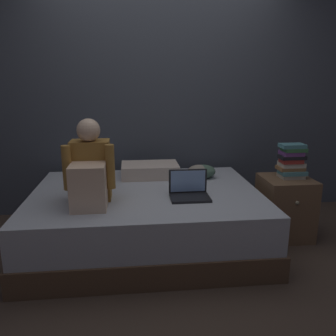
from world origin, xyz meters
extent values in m
plane|color=#47382D|center=(0.00, 0.00, 0.00)|extent=(8.00, 8.00, 0.00)
cube|color=#424751|center=(0.00, 1.20, 1.35)|extent=(5.60, 0.10, 2.70)
cube|color=brown|center=(-0.20, 0.30, 0.10)|extent=(2.00, 1.50, 0.20)
cube|color=#B2B7C1|center=(-0.20, 0.30, 0.35)|extent=(1.96, 1.46, 0.30)
cube|color=brown|center=(1.10, 0.32, 0.29)|extent=(0.44, 0.44, 0.57)
sphere|color=gray|center=(1.10, 0.10, 0.41)|extent=(0.04, 0.04, 0.04)
cube|color=olive|center=(-0.64, 0.13, 0.75)|extent=(0.30, 0.20, 0.48)
sphere|color=beige|center=(-0.64, 0.10, 1.07)|extent=(0.18, 0.18, 0.18)
cube|color=beige|center=(-0.64, -0.09, 0.68)|extent=(0.26, 0.24, 0.34)
cylinder|color=olive|center=(-0.80, -0.01, 0.81)|extent=(0.07, 0.07, 0.34)
cylinder|color=olive|center=(-0.48, -0.01, 0.81)|extent=(0.07, 0.07, 0.34)
cube|color=black|center=(0.15, 0.04, 0.52)|extent=(0.32, 0.22, 0.02)
cube|color=black|center=(0.15, 0.16, 0.63)|extent=(0.32, 0.01, 0.20)
cube|color=#8CB2EA|center=(0.15, 0.15, 0.63)|extent=(0.29, 0.00, 0.18)
cube|color=beige|center=(-0.14, 0.75, 0.57)|extent=(0.56, 0.36, 0.13)
cube|color=beige|center=(1.14, 0.33, 0.59)|extent=(0.21, 0.16, 0.03)
cube|color=teal|center=(1.14, 0.32, 0.62)|extent=(0.23, 0.15, 0.04)
cube|color=brown|center=(1.13, 0.35, 0.66)|extent=(0.23, 0.15, 0.03)
cube|color=beige|center=(1.14, 0.35, 0.70)|extent=(0.21, 0.16, 0.04)
cube|color=#9E2D28|center=(1.12, 0.32, 0.73)|extent=(0.19, 0.12, 0.04)
cube|color=black|center=(1.13, 0.32, 0.77)|extent=(0.23, 0.12, 0.03)
cube|color=#703D84|center=(1.12, 0.34, 0.80)|extent=(0.18, 0.16, 0.04)
cube|color=#387042|center=(1.14, 0.33, 0.84)|extent=(0.20, 0.14, 0.03)
cube|color=teal|center=(1.12, 0.33, 0.87)|extent=(0.21, 0.14, 0.03)
ellipsoid|color=#4C6B56|center=(0.38, 0.64, 0.57)|extent=(0.24, 0.20, 0.13)
ellipsoid|color=#4C6B56|center=(0.32, 0.69, 0.55)|extent=(0.15, 0.13, 0.08)
ellipsoid|color=gray|center=(0.34, 0.64, 0.57)|extent=(0.24, 0.20, 0.13)
ellipsoid|color=#8E3D47|center=(0.33, 0.73, 0.55)|extent=(0.15, 0.13, 0.08)
camera|label=1|loc=(-0.31, -2.54, 1.44)|focal=36.42mm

